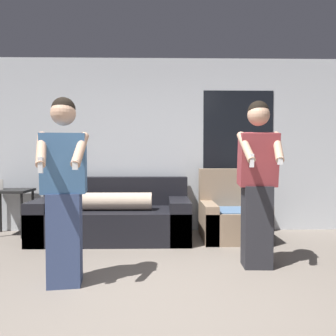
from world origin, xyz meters
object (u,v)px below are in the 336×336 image
Objects in this scene: armchair at (232,216)px; person_left at (64,189)px; couch at (114,217)px; person_right at (258,181)px; side_table at (10,196)px.

armchair is 0.58× the size of person_left.
couch is 1.80m from person_left.
person_left is at bearing -96.49° from couch.
person_left reaches higher than armchair.
person_left is 1.94m from person_right.
person_left reaches higher than side_table.
couch is at bearing 143.55° from person_right.
armchair is at bearing -0.49° from couch.
person_left is (1.37, -1.92, 0.30)m from side_table.
couch reaches higher than side_table.
side_table is at bearing 175.75° from armchair.
person_right is at bearing 13.19° from person_left.
armchair reaches higher than couch.
person_left is 0.97× the size of person_right.
person_right reaches higher than person_left.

